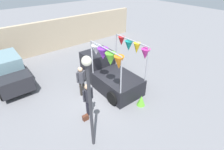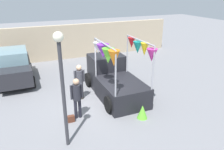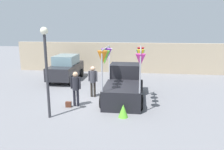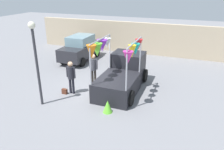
% 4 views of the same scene
% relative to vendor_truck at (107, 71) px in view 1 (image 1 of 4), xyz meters
% --- Properties ---
extents(ground_plane, '(60.00, 60.00, 0.00)m').
position_rel_vendor_truck_xyz_m(ground_plane, '(-1.15, -0.64, -0.92)').
color(ground_plane, slate).
extents(vendor_truck, '(2.46, 4.11, 2.97)m').
position_rel_vendor_truck_xyz_m(vendor_truck, '(0.00, 0.00, 0.00)').
color(vendor_truck, black).
rests_on(vendor_truck, ground).
extents(parked_car, '(1.88, 4.00, 1.88)m').
position_rel_vendor_truck_xyz_m(parked_car, '(-4.64, 3.70, 0.03)').
color(parked_car, '#26262B').
rests_on(parked_car, ground).
extents(person_customer, '(0.53, 0.34, 1.79)m').
position_rel_vendor_truck_xyz_m(person_customer, '(-2.32, -1.58, 0.18)').
color(person_customer, black).
rests_on(person_customer, ground).
extents(person_vendor, '(0.53, 0.34, 1.79)m').
position_rel_vendor_truck_xyz_m(person_vendor, '(-1.77, 0.01, 0.17)').
color(person_vendor, '#2D2823').
rests_on(person_vendor, ground).
extents(handbag, '(0.28, 0.16, 0.28)m').
position_rel_vendor_truck_xyz_m(handbag, '(-2.67, -1.78, -0.78)').
color(handbag, '#592D1E').
rests_on(handbag, ground).
extents(street_lamp, '(0.32, 0.32, 3.99)m').
position_rel_vendor_truck_xyz_m(street_lamp, '(-3.10, -3.12, 1.68)').
color(street_lamp, '#333338').
rests_on(street_lamp, ground).
extents(brick_boundary_wall, '(18.00, 0.36, 2.60)m').
position_rel_vendor_truck_xyz_m(brick_boundary_wall, '(-1.15, 7.09, 0.38)').
color(brick_boundary_wall, tan).
rests_on(brick_boundary_wall, ground).
extents(folded_kite_bundle_lime, '(0.47, 0.47, 0.60)m').
position_rel_vendor_truck_xyz_m(folded_kite_bundle_lime, '(0.18, -2.67, -0.62)').
color(folded_kite_bundle_lime, '#66CC33').
rests_on(folded_kite_bundle_lime, ground).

